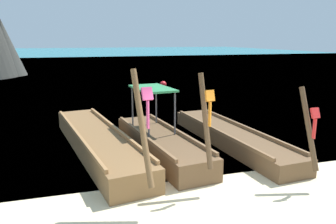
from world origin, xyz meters
name	(u,v)px	position (x,y,z in m)	size (l,w,h in m)	color
sea_water	(83,56)	(0.00, 62.44, 0.00)	(120.00, 120.00, 0.00)	#147A89
longtail_boat_pink_ribbon	(98,142)	(-2.04, 5.11, 0.32)	(2.38, 7.76, 2.82)	brown
longtail_boat_orange_ribbon	(161,142)	(-0.24, 4.42, 0.36)	(1.80, 5.48, 2.67)	brown
longtail_boat_red_ribbon	(231,137)	(2.20, 4.63, 0.26)	(1.63, 6.85, 2.33)	brown
mooring_buoy_near	(163,84)	(3.58, 17.64, 0.23)	(0.46, 0.46, 0.46)	red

